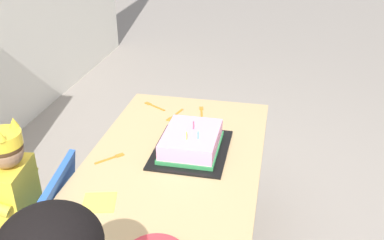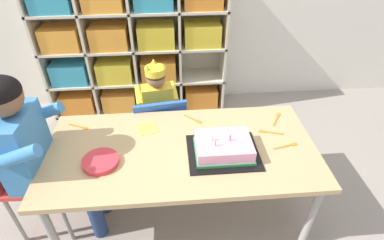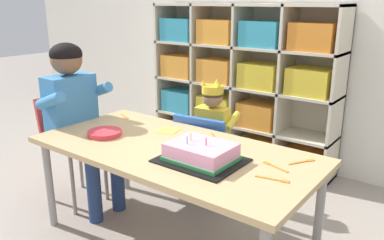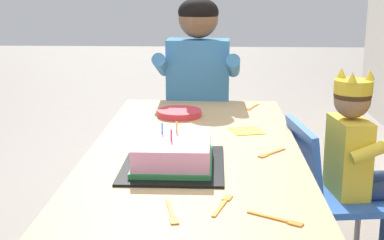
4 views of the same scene
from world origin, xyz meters
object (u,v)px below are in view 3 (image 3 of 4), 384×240
(child_with_crown, at_px, (215,125))
(fork_scattered_mid_table, at_px, (125,117))
(classroom_chair_adult_side, at_px, (69,138))
(fork_at_table_front_edge, at_px, (215,138))
(fork_near_cake_tray, at_px, (274,166))
(paper_plate_stack, at_px, (105,133))
(fork_beside_plate_stack, at_px, (274,180))
(activity_table, at_px, (173,156))
(classroom_chair_blue, at_px, (207,150))
(adult_helper_seated, at_px, (77,109))
(birthday_cake_on_tray, at_px, (201,154))
(fork_by_napkin, at_px, (303,162))

(child_with_crown, bearing_deg, fork_scattered_mid_table, 31.48)
(classroom_chair_adult_side, bearing_deg, fork_at_table_front_edge, -72.25)
(fork_scattered_mid_table, xyz_separation_m, fork_near_cake_tray, (1.12, -0.14, 0.00))
(paper_plate_stack, relative_size, fork_beside_plate_stack, 1.30)
(activity_table, bearing_deg, classroom_chair_blue, 104.81)
(fork_at_table_front_edge, bearing_deg, adult_helper_seated, 61.02)
(child_with_crown, relative_size, fork_scattered_mid_table, 6.34)
(fork_at_table_front_edge, bearing_deg, fork_scattered_mid_table, 44.52)
(birthday_cake_on_tray, bearing_deg, adult_helper_seated, 177.72)
(child_with_crown, relative_size, birthday_cake_on_tray, 2.11)
(child_with_crown, xyz_separation_m, birthday_cake_on_tray, (0.37, -0.66, 0.10))
(birthday_cake_on_tray, distance_m, fork_near_cake_tray, 0.34)
(fork_at_table_front_edge, bearing_deg, classroom_chair_blue, -4.60)
(classroom_chair_adult_side, bearing_deg, paper_plate_stack, -96.80)
(fork_near_cake_tray, bearing_deg, birthday_cake_on_tray, -136.61)
(fork_scattered_mid_table, bearing_deg, fork_by_napkin, -155.53)
(birthday_cake_on_tray, height_order, paper_plate_stack, birthday_cake_on_tray)
(paper_plate_stack, xyz_separation_m, fork_scattered_mid_table, (-0.18, 0.32, -0.01))
(birthday_cake_on_tray, relative_size, fork_beside_plate_stack, 2.62)
(adult_helper_seated, distance_m, paper_plate_stack, 0.34)
(fork_beside_plate_stack, relative_size, fork_at_table_front_edge, 1.38)
(fork_scattered_mid_table, bearing_deg, adult_helper_seated, 84.59)
(child_with_crown, relative_size, fork_beside_plate_stack, 5.52)
(fork_scattered_mid_table, bearing_deg, fork_near_cake_tray, -162.23)
(fork_near_cake_tray, bearing_deg, fork_beside_plate_stack, -46.28)
(classroom_chair_adult_side, relative_size, fork_scattered_mid_table, 5.48)
(fork_at_table_front_edge, bearing_deg, classroom_chair_adult_side, 58.76)
(fork_scattered_mid_table, bearing_deg, fork_beside_plate_stack, -167.72)
(birthday_cake_on_tray, bearing_deg, paper_plate_stack, -177.66)
(classroom_chair_adult_side, height_order, fork_by_napkin, classroom_chair_adult_side)
(birthday_cake_on_tray, xyz_separation_m, fork_at_table_front_edge, (-0.13, 0.31, -0.04))
(classroom_chair_blue, xyz_separation_m, fork_at_table_front_edge, (0.22, -0.25, 0.20))
(fork_scattered_mid_table, xyz_separation_m, fork_at_table_front_edge, (0.69, 0.02, 0.00))
(fork_beside_plate_stack, distance_m, fork_at_table_front_edge, 0.57)
(fork_beside_plate_stack, xyz_separation_m, fork_scattered_mid_table, (-1.19, 0.27, 0.00))
(paper_plate_stack, bearing_deg, child_with_crown, 68.11)
(fork_near_cake_tray, bearing_deg, activity_table, -153.15)
(classroom_chair_blue, xyz_separation_m, fork_scattered_mid_table, (-0.47, -0.26, 0.20))
(classroom_chair_blue, xyz_separation_m, classroom_chair_adult_side, (-0.73, -0.51, 0.07))
(child_with_crown, height_order, birthday_cake_on_tray, child_with_crown)
(classroom_chair_adult_side, relative_size, adult_helper_seated, 0.67)
(classroom_chair_adult_side, bearing_deg, adult_helper_seated, -90.00)
(birthday_cake_on_tray, bearing_deg, fork_scattered_mid_table, 160.35)
(fork_by_napkin, height_order, fork_at_table_front_edge, same)
(activity_table, distance_m, fork_by_napkin, 0.65)
(classroom_chair_adult_side, distance_m, fork_scattered_mid_table, 0.39)
(classroom_chair_adult_side, height_order, paper_plate_stack, classroom_chair_adult_side)
(classroom_chair_adult_side, bearing_deg, fork_by_napkin, -78.75)
(paper_plate_stack, relative_size, fork_by_napkin, 1.45)
(paper_plate_stack, bearing_deg, fork_at_table_front_edge, 33.24)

